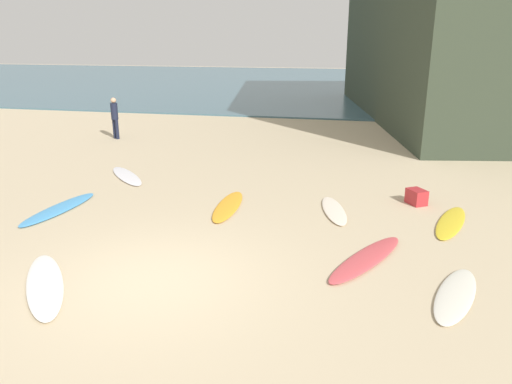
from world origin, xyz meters
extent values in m
plane|color=#C6B28E|center=(0.00, 0.00, 0.00)|extent=(120.00, 120.00, 0.00)
cube|color=#426675|center=(0.00, 37.76, 0.04)|extent=(120.00, 40.00, 0.08)
ellipsoid|color=#F4E2CD|center=(2.81, 4.20, 0.03)|extent=(0.95, 2.08, 0.07)
ellipsoid|color=#D54C52|center=(3.58, 1.62, 0.04)|extent=(1.65, 2.56, 0.08)
ellipsoid|color=yellow|center=(5.43, 3.97, 0.03)|extent=(1.18, 2.39, 0.06)
ellipsoid|color=white|center=(-3.46, 5.92, 0.04)|extent=(2.00, 2.12, 0.07)
ellipsoid|color=#479AD9|center=(-3.71, 2.88, 0.03)|extent=(0.83, 2.63, 0.06)
ellipsoid|color=white|center=(-1.69, -0.59, 0.04)|extent=(1.95, 2.36, 0.09)
ellipsoid|color=gold|center=(0.24, 3.95, 0.04)|extent=(0.67, 2.38, 0.07)
ellipsoid|color=silver|center=(5.00, 0.56, 0.03)|extent=(1.18, 2.16, 0.07)
cylinder|color=#191E33|center=(-6.44, 11.09, 0.40)|extent=(0.14, 0.14, 0.79)
cylinder|color=#191E33|center=(-6.61, 11.20, 0.40)|extent=(0.14, 0.14, 0.79)
cylinder|color=#191E33|center=(-6.52, 11.15, 1.12)|extent=(0.39, 0.39, 0.66)
sphere|color=tan|center=(-6.52, 11.15, 1.56)|extent=(0.21, 0.21, 0.21)
cube|color=#B2282D|center=(4.78, 5.21, 0.19)|extent=(0.56, 0.60, 0.38)
camera|label=1|loc=(3.36, -7.01, 4.02)|focal=34.37mm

